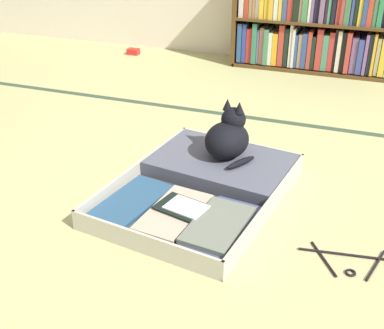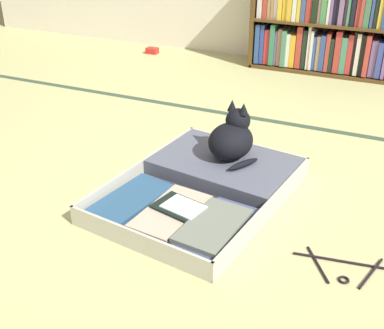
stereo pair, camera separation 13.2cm
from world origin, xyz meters
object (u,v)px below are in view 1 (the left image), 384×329
open_suitcase (206,185)px  black_cat (229,137)px  clothes_hanger (349,261)px  small_red_pouch (133,52)px  bookshelf (319,24)px

open_suitcase → black_cat: (0.04, 0.22, 0.15)m
clothes_hanger → black_cat: bearing=140.7°
small_red_pouch → open_suitcase: bearing=-55.9°
black_cat → clothes_hanger: (0.64, -0.52, -0.19)m
clothes_hanger → small_red_pouch: small_red_pouch is taller
bookshelf → clothes_hanger: 2.44m
clothes_hanger → small_red_pouch: size_ratio=3.80×
open_suitcase → small_red_pouch: bearing=124.1°
open_suitcase → small_red_pouch: size_ratio=10.39×
bookshelf → small_red_pouch: bookshelf is taller
bookshelf → open_suitcase: bearing=-95.9°
open_suitcase → black_cat: bearing=80.0°
black_cat → clothes_hanger: black_cat is taller
open_suitcase → clothes_hanger: 0.74m
open_suitcase → clothes_hanger: size_ratio=2.73×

